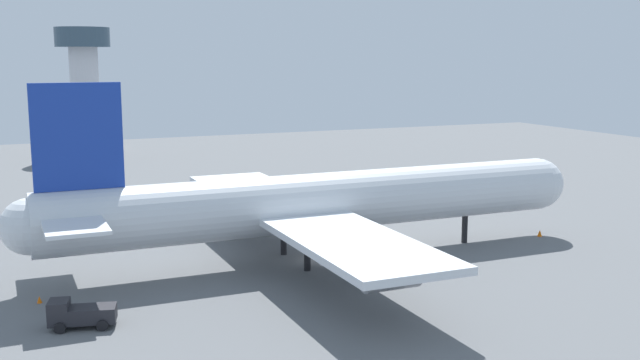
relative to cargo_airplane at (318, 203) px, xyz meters
The scene contains 7 objects.
ground_plane 6.38m from the cargo_airplane, ahead, with size 261.12×261.12×0.00m, color slate.
cargo_airplane is the anchor object (origin of this frame).
maintenance_van 48.09m from the cargo_airplane, 49.42° to the left, with size 2.53×5.17×2.49m.
pushback_tractor 29.16m from the cargo_airplane, 156.85° to the right, with size 5.74×3.57×2.41m.
safety_cone_nose 30.24m from the cargo_airplane, ahead, with size 0.59×0.59×0.84m, color orange.
safety_cone_tail 29.94m from the cargo_airplane, behind, with size 0.46×0.46×0.66m, color orange.
control_tower 104.13m from the cargo_airplane, 97.09° to the left, with size 11.99×11.99×28.49m.
Camera 1 is at (-31.97, -73.28, 22.27)m, focal length 41.86 mm.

